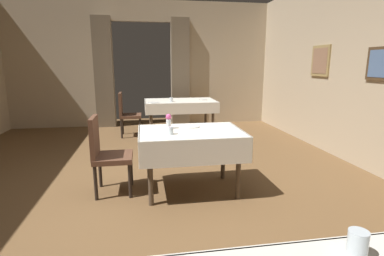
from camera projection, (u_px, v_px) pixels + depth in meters
ground at (148, 193)px, 3.58m from camera, size 10.08×10.08×0.00m
wall_back at (143, 64)px, 7.28m from camera, size 6.40×0.27×3.00m
dining_table_mid at (191, 139)px, 3.52m from camera, size 1.22×0.88×0.75m
dining_table_far at (180, 104)px, 6.39m from camera, size 1.51×0.96×0.75m
chair_mid_left at (106, 151)px, 3.48m from camera, size 0.44×0.44×0.93m
chair_far_left at (127, 112)px, 6.28m from camera, size 0.44×0.44×0.93m
glass_near_c at (358, 244)px, 1.20m from camera, size 0.08×0.08×0.11m
flower_vase_mid at (169, 121)px, 3.58m from camera, size 0.07×0.07×0.18m
glass_mid_b at (171, 131)px, 3.30m from camera, size 0.06×0.06×0.09m
plate_mid_c at (190, 127)px, 3.69m from camera, size 0.23×0.23×0.01m
plate_far_a at (203, 100)px, 6.46m from camera, size 0.18×0.18×0.01m
glass_far_b at (171, 100)px, 6.13m from camera, size 0.07×0.07×0.09m
plate_far_c at (153, 103)px, 5.96m from camera, size 0.23×0.23×0.01m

